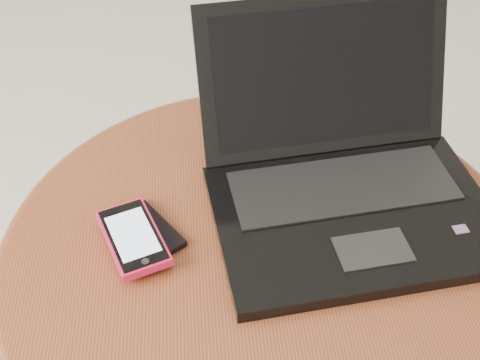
{
  "coord_description": "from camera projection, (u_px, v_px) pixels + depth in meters",
  "views": [
    {
      "loc": [
        -0.07,
        -0.59,
        1.12
      ],
      "look_at": [
        -0.02,
        -0.02,
        0.6
      ],
      "focal_mm": 46.56,
      "sensor_mm": 36.0,
      "label": 1
    }
  ],
  "objects": [
    {
      "name": "table",
      "position": [
        264.0,
        296.0,
        0.86
      ],
      "size": [
        0.68,
        0.68,
        0.54
      ],
      "color": "brown",
      "rests_on": "ground"
    },
    {
      "name": "laptop",
      "position": [
        345.0,
        174.0,
        0.81
      ],
      "size": [
        0.38,
        0.37,
        0.22
      ],
      "color": "black",
      "rests_on": "table"
    },
    {
      "name": "phone_black",
      "position": [
        146.0,
        230.0,
        0.79
      ],
      "size": [
        0.1,
        0.11,
        0.01
      ],
      "color": "black",
      "rests_on": "table"
    },
    {
      "name": "phone_pink",
      "position": [
        133.0,
        238.0,
        0.76
      ],
      "size": [
        0.1,
        0.13,
        0.01
      ],
      "color": "#E11B46",
      "rests_on": "phone_black"
    }
  ]
}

